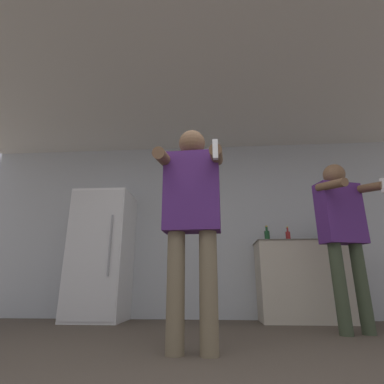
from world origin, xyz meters
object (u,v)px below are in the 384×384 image
Objects in this scene: refrigerator at (102,254)px; bottle_clear_vodka at (267,236)px; bottle_tall_gin at (324,232)px; person_man_side at (342,226)px; bottle_brown_liquor at (288,236)px; bottle_green_wine at (332,234)px; person_woman_foreground at (192,211)px.

refrigerator is 2.27m from bottle_clear_vodka.
refrigerator is 3.03m from bottle_tall_gin.
bottle_tall_gin is 1.05m from person_man_side.
person_man_side reaches higher than bottle_tall_gin.
refrigerator is 7.67× the size of bottle_brown_liquor.
bottle_clear_vodka is (2.25, 0.13, 0.25)m from refrigerator.
bottle_green_wine is (3.11, 0.13, 0.26)m from refrigerator.
bottle_brown_liquor is 0.82× the size of bottle_green_wine.
bottle_tall_gin is at bearing 0.00° from bottle_clear_vodka.
bottle_clear_vodka is at bearing -180.00° from bottle_green_wine.
refrigerator is at bearing -177.53° from bottle_tall_gin.
bottle_clear_vodka is 0.28m from bottle_brown_liquor.
bottle_brown_liquor is 0.58m from bottle_green_wine.
person_woman_foreground is 1.76m from person_man_side.
bottle_brown_liquor is 0.13× the size of person_woman_foreground.
bottle_green_wine reaches higher than bottle_clear_vodka.
bottle_green_wine is (0.58, 0.00, 0.02)m from bottle_brown_liquor.
bottle_tall_gin is (0.76, 0.00, 0.05)m from bottle_clear_vodka.
person_man_side is (0.30, -1.03, -0.05)m from bottle_brown_liquor.
bottle_tall_gin is at bearing -0.00° from bottle_brown_liquor.
bottle_green_wine is (0.10, 0.00, -0.04)m from bottle_tall_gin.
bottle_clear_vodka is 0.14× the size of person_man_side.
bottle_tall_gin reaches higher than bottle_clear_vodka.
person_woman_foreground is (-0.89, -1.98, -0.12)m from bottle_clear_vodka.
bottle_tall_gin is (3.01, 0.13, 0.30)m from refrigerator.
bottle_clear_vodka reaches higher than bottle_brown_liquor.
bottle_green_wine is 1.07m from person_man_side.
bottle_tall_gin is at bearing 2.47° from refrigerator.
bottle_tall_gin is 1.55× the size of bottle_brown_liquor.
bottle_green_wine is at bearing 0.00° from bottle_tall_gin.
person_woman_foreground reaches higher than bottle_green_wine.
person_man_side is at bearing -60.40° from bottle_clear_vodka.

